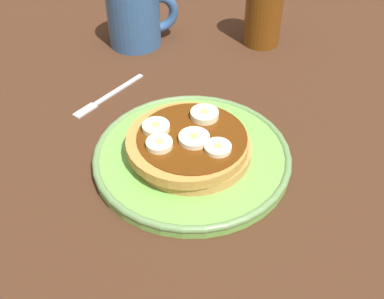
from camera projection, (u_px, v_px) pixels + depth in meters
ground_plane at (192, 170)px, 59.72cm from camera, size 140.00×140.00×3.00cm
plate at (192, 156)px, 58.16cm from camera, size 23.77×23.77×1.56cm
pancake_stack at (189, 147)px, 56.72cm from camera, size 14.49×14.31×2.70cm
banana_slice_0 at (194, 139)px, 55.35cm from camera, size 3.60×3.60×0.89cm
banana_slice_1 at (205, 115)px, 58.54cm from camera, size 3.44×3.44×1.05cm
banana_slice_2 at (156, 128)px, 56.78cm from camera, size 3.25×3.25×0.97cm
banana_slice_3 at (159, 144)px, 54.59cm from camera, size 3.06×3.06×0.91cm
banana_slice_4 at (218, 148)px, 54.20cm from camera, size 3.07×3.07×0.80cm
coffee_mug at (134, 16)px, 77.03cm from camera, size 12.01×8.42×9.37cm
fork at (106, 97)px, 68.32cm from camera, size 11.37×8.01×0.50cm
syrup_bottle at (265, 3)px, 75.81cm from camera, size 5.94×5.94×15.42cm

